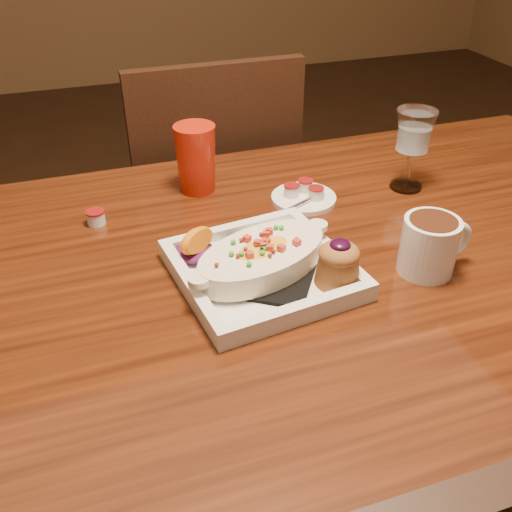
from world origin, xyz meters
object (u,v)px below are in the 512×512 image
object	(u,v)px
chair_far	(210,211)
plate	(269,263)
table	(302,312)
saucer	(304,196)
coffee_mug	(431,243)
red_tumbler	(196,159)
goblet	(414,135)

from	to	relation	value
chair_far	plate	size ratio (longest dim) A/B	3.35
table	chair_far	bearing A→B (deg)	90.00
plate	saucer	world-z (taller)	plate
plate	coffee_mug	distance (m)	0.25
plate	red_tumbler	distance (m)	0.32
chair_far	coffee_mug	size ratio (longest dim) A/B	7.70
table	saucer	world-z (taller)	saucer
chair_far	plate	xyz separation A→B (m)	(-0.07, -0.64, 0.27)
table	goblet	size ratio (longest dim) A/B	9.60
chair_far	goblet	world-z (taller)	chair_far
table	chair_far	distance (m)	0.65
saucer	red_tumbler	bearing A→B (deg)	149.01
saucer	table	bearing A→B (deg)	-112.03
chair_far	coffee_mug	xyz separation A→B (m)	(0.17, -0.70, 0.29)
table	saucer	distance (m)	0.24
plate	goblet	xyz separation A→B (m)	(0.36, 0.20, 0.08)
table	goblet	distance (m)	0.40
coffee_mug	red_tumbler	xyz separation A→B (m)	(-0.27, 0.38, 0.02)
chair_far	saucer	bearing A→B (deg)	100.46
table	chair_far	xyz separation A→B (m)	(-0.00, 0.63, -0.15)
plate	red_tumbler	bearing A→B (deg)	88.73
coffee_mug	plate	bearing A→B (deg)	163.51
coffee_mug	saucer	bearing A→B (deg)	106.47
plate	chair_far	bearing A→B (deg)	77.02
table	coffee_mug	size ratio (longest dim) A/B	12.43
saucer	coffee_mug	bearing A→B (deg)	-70.64
chair_far	red_tumbler	world-z (taller)	chair_far
coffee_mug	goblet	bearing A→B (deg)	62.54
table	chair_far	world-z (taller)	chair_far
saucer	red_tumbler	xyz separation A→B (m)	(-0.18, 0.11, 0.06)
chair_far	goblet	distance (m)	0.64
coffee_mug	goblet	world-z (taller)	goblet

